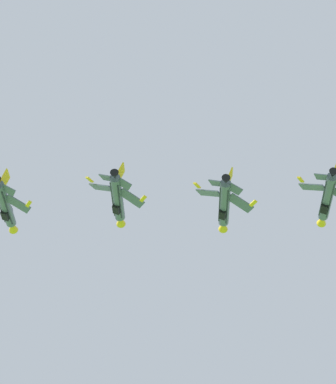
{
  "coord_description": "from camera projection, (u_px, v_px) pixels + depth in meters",
  "views": [
    {
      "loc": [
        1.44,
        -4.26,
        1.76
      ],
      "look_at": [
        -26.11,
        118.71,
        80.88
      ],
      "focal_mm": 86.68,
      "sensor_mm": 36.0,
      "label": 1
    }
  ],
  "objects": [
    {
      "name": "fighter_jet_left_wing",
      "position": [
        5.0,
        205.0,
        150.02
      ],
      "size": [
        9.94,
        15.88,
        4.86
      ],
      "rotation": [
        0.0,
        0.35,
        0.2
      ],
      "color": "#4C5666"
    },
    {
      "name": "fighter_jet_right_wing",
      "position": [
        118.0,
        199.0,
        149.8
      ],
      "size": [
        9.75,
        15.88,
        5.06
      ],
      "rotation": [
        0.0,
        0.41,
        0.2
      ],
      "color": "#4C5666"
    },
    {
      "name": "fighter_jet_left_outer",
      "position": [
        225.0,
        204.0,
        148.67
      ],
      "size": [
        9.85,
        15.88,
        4.96
      ],
      "rotation": [
        0.0,
        0.38,
        0.2
      ],
      "color": "#4C5666"
    },
    {
      "name": "fighter_jet_right_outer",
      "position": [
        327.0,
        198.0,
        148.04
      ],
      "size": [
        9.91,
        15.88,
        4.89
      ],
      "rotation": [
        0.0,
        0.36,
        0.2
      ],
      "color": "#4C5666"
    }
  ]
}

